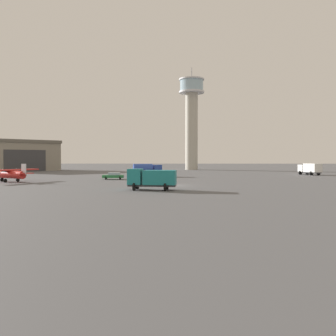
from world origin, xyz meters
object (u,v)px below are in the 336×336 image
Objects in this scene: airplane_red at (11,173)px; truck_box_teal at (152,178)px; control_tower at (192,113)px; car_green at (113,176)px; truck_box_white at (310,168)px; truck_fuel_tanker_blue at (147,169)px.

truck_box_teal is at bearing -178.42° from airplane_red.
car_green is at bearing -107.95° from control_tower.
airplane_red is at bearing -23.00° from truck_box_teal.
truck_box_white is (62.24, 26.15, 0.10)m from airplane_red.
truck_box_teal is at bearing 107.74° from car_green.
airplane_red is 29.40m from truck_box_teal.
truck_box_white is at bearing -53.88° from control_tower.
control_tower is 5.43× the size of truck_fuel_tanker_blue.
airplane_red is 1.52× the size of truck_fuel_tanker_blue.
truck_box_white is 49.19m from car_green.
control_tower reaches higher than car_green.
airplane_red reaches higher than truck_box_teal.
car_green is (-18.13, -55.99, -19.41)m from control_tower.
airplane_red reaches higher than truck_fuel_tanker_blue.
control_tower is at bearing 60.01° from truck_fuel_tanker_blue.
truck_box_white is 1.46× the size of car_green.
truck_fuel_tanker_blue is at bearing -124.13° from car_green.
control_tower reaches higher than airplane_red.
car_green is at bearing -134.61° from truck_fuel_tanker_blue.
truck_fuel_tanker_blue is (22.37, 18.07, 0.14)m from airplane_red.
control_tower is at bearing 14.27° from truck_box_white.
car_green is (16.57, 7.89, -0.77)m from airplane_red.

